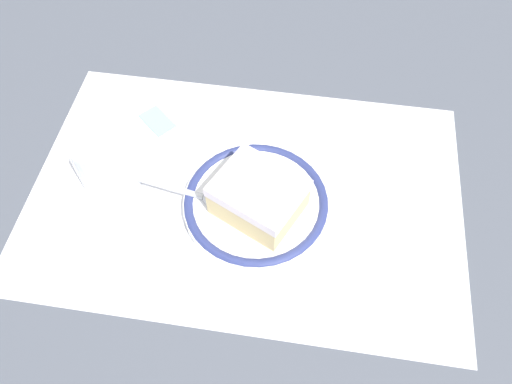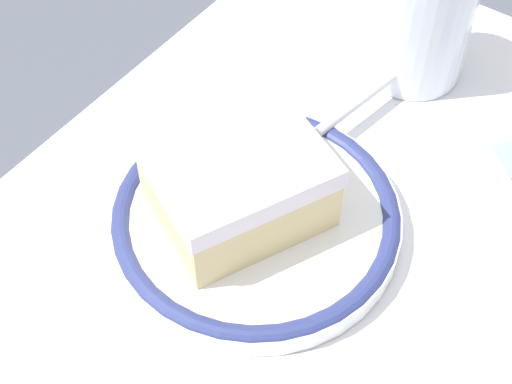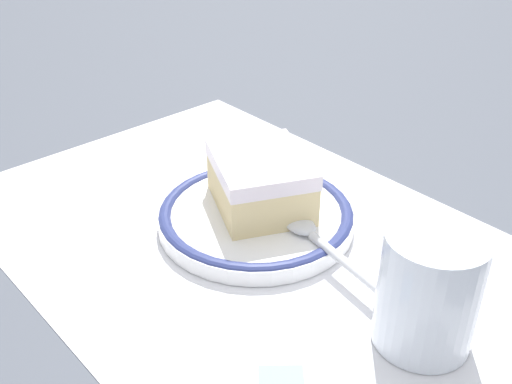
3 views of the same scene
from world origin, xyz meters
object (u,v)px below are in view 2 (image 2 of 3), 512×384
plate (256,218)px  cake_slice (238,184)px  spoon (318,131)px  cup (420,28)px

plate → cake_slice: cake_slice is taller
spoon → cup: (-0.11, 0.01, 0.02)m
spoon → cup: size_ratio=1.73×
plate → spoon: 0.08m
cake_slice → cup: cup is taller
cup → spoon: bearing=-6.6°
plate → cup: cup is taller
plate → spoon: size_ratio=1.16×
cake_slice → spoon: bearing=176.1°
cup → plate: bearing=-2.7°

